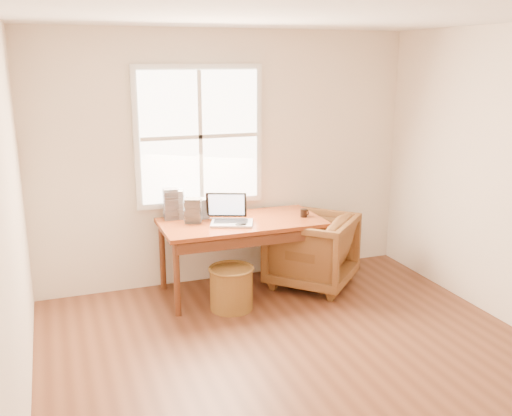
{
  "coord_description": "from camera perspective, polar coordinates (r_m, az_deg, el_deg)",
  "views": [
    {
      "loc": [
        -1.73,
        -3.35,
        2.3
      ],
      "look_at": [
        0.1,
        1.65,
        0.91
      ],
      "focal_mm": 40.0,
      "sensor_mm": 36.0,
      "label": 1
    }
  ],
  "objects": [
    {
      "name": "room_shell",
      "position": [
        4.03,
        5.66,
        0.47
      ],
      "size": [
        4.04,
        4.54,
        2.64
      ],
      "color": "brown",
      "rests_on": "ground"
    },
    {
      "name": "desk",
      "position": [
        5.66,
        -1.46,
        -1.47
      ],
      "size": [
        1.6,
        0.8,
        0.04
      ],
      "primitive_type": "cube",
      "color": "brown",
      "rests_on": "room_shell"
    },
    {
      "name": "armchair",
      "position": [
        5.97,
        5.54,
        -4.22
      ],
      "size": [
        1.16,
        1.16,
        0.76
      ],
      "primitive_type": "imported",
      "rotation": [
        0.0,
        0.0,
        3.92
      ],
      "color": "brown",
      "rests_on": "room_shell"
    },
    {
      "name": "wicker_stool",
      "position": [
        5.44,
        -2.48,
        -8.06
      ],
      "size": [
        0.5,
        0.5,
        0.4
      ],
      "primitive_type": "cylinder",
      "rotation": [
        0.0,
        0.0,
        -0.29
      ],
      "color": "brown",
      "rests_on": "room_shell"
    },
    {
      "name": "laptop",
      "position": [
        5.49,
        -2.45,
        -0.07
      ],
      "size": [
        0.55,
        0.56,
        0.31
      ],
      "primitive_type": null,
      "rotation": [
        0.0,
        0.0,
        -0.37
      ],
      "color": "#ACADB3",
      "rests_on": "desk"
    },
    {
      "name": "mouse",
      "position": [
        5.44,
        -1.52,
        -1.71
      ],
      "size": [
        0.12,
        0.08,
        0.04
      ],
      "primitive_type": "ellipsoid",
      "rotation": [
        0.0,
        0.0,
        -0.14
      ],
      "color": "black",
      "rests_on": "desk"
    },
    {
      "name": "coffee_mug",
      "position": [
        5.8,
        4.81,
        -0.5
      ],
      "size": [
        0.08,
        0.08,
        0.08
      ],
      "primitive_type": "cylinder",
      "rotation": [
        0.0,
        0.0,
        0.16
      ],
      "color": "black",
      "rests_on": "desk"
    },
    {
      "name": "cd_stack_a",
      "position": [
        5.76,
        -7.96,
        0.39
      ],
      "size": [
        0.18,
        0.16,
        0.29
      ],
      "primitive_type": "cube",
      "rotation": [
        0.0,
        0.0,
        -0.26
      ],
      "color": "silver",
      "rests_on": "desk"
    },
    {
      "name": "cd_stack_b",
      "position": [
        5.6,
        -6.29,
        -0.24
      ],
      "size": [
        0.19,
        0.18,
        0.24
      ],
      "primitive_type": "cube",
      "rotation": [
        0.0,
        0.0,
        -0.37
      ],
      "color": "#26262B",
      "rests_on": "desk"
    },
    {
      "name": "cd_stack_c",
      "position": [
        5.73,
        -8.53,
        0.38
      ],
      "size": [
        0.14,
        0.13,
        0.31
      ],
      "primitive_type": "cube",
      "rotation": [
        0.0,
        0.0,
        -0.04
      ],
      "color": "gray",
      "rests_on": "desk"
    },
    {
      "name": "cd_stack_d",
      "position": [
        5.74,
        -5.71,
        -0.07
      ],
      "size": [
        0.17,
        0.16,
        0.2
      ],
      "primitive_type": "cube",
      "rotation": [
        0.0,
        0.0,
        0.16
      ],
      "color": "silver",
      "rests_on": "desk"
    }
  ]
}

